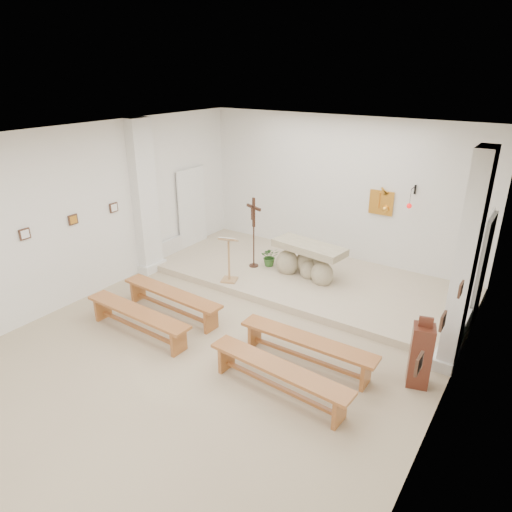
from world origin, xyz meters
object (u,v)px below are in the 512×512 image
Objects in this scene: lectern at (229,259)px; bench_right_second at (278,373)px; altar at (308,262)px; bench_left_front at (172,297)px; crucifix_stand at (254,228)px; bench_left_second at (137,316)px; donation_pedestal at (421,355)px; bench_right_front at (307,345)px.

bench_right_second is (2.73, -2.45, -0.31)m from lectern.
bench_left_front is at bearing -110.78° from altar.
crucifix_stand is 3.49m from bench_left_second.
donation_pedestal is 4.60m from bench_left_front.
bench_left_front is (-4.57, -0.50, -0.14)m from donation_pedestal.
altar reaches higher than bench_right_second.
bench_right_front and bench_right_second have the same top height.
bench_right_front is at bearing -179.19° from donation_pedestal.
altar is at bearing 117.16° from bench_right_front.
crucifix_stand is 2.64m from bench_left_front.
bench_left_second is at bearing -72.24° from crucifix_stand.
altar is at bearing 21.77° from lectern.
lectern is at bearing 86.98° from bench_left_second.
crucifix_stand is 0.71× the size of bench_left_second.
lectern is 0.91× the size of donation_pedestal.
crucifix_stand is 1.42× the size of donation_pedestal.
bench_left_front is at bearing -73.39° from crucifix_stand.
altar is 3.90m from bench_right_second.
altar is at bearing 69.25° from bench_left_second.
lectern is 0.64× the size of crucifix_stand.
donation_pedestal reaches higher than bench_right_second.
bench_left_front is (-0.20, -2.53, -0.74)m from crucifix_stand.
crucifix_stand is at bearing 69.57° from lectern.
lectern is 2.48m from bench_left_second.
bench_left_second is 1.00× the size of bench_right_second.
bench_left_second is (-2.93, -0.88, 0.00)m from bench_right_front.
lectern is 0.45× the size of bench_right_second.
donation_pedestal is at bearing -3.87° from crucifix_stand.
bench_left_front and bench_left_second have the same top height.
bench_right_front and bench_left_second have the same top height.
lectern reaches higher than bench_left_second.
bench_left_second and bench_right_second have the same top height.
bench_left_front is 2.93m from bench_right_front.
lectern is (-1.30, -1.18, 0.20)m from altar.
bench_right_second is (2.93, -0.88, 0.00)m from bench_left_front.
bench_left_second is at bearing -115.26° from lectern.
crucifix_stand is 3.80m from bench_right_front.
donation_pedestal reaches higher than altar.
crucifix_stand is 4.43m from bench_right_second.
lectern reaches higher than bench_right_front.
altar is 3.93m from bench_left_second.
bench_right_second is at bearing -60.63° from altar.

